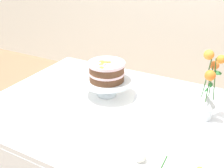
{
  "coord_description": "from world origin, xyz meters",
  "views": [
    {
      "loc": [
        0.54,
        -1.07,
        1.48
      ],
      "look_at": [
        -0.05,
        0.03,
        0.86
      ],
      "focal_mm": 41.95,
      "sensor_mm": 36.0,
      "label": 1
    }
  ],
  "objects": [
    {
      "name": "dining_table",
      "position": [
        0.0,
        -0.03,
        0.65
      ],
      "size": [
        1.4,
        1.0,
        0.74
      ],
      "color": "white",
      "rests_on": "ground"
    },
    {
      "name": "cake_stand",
      "position": [
        -0.12,
        0.09,
        0.82
      ],
      "size": [
        0.29,
        0.29,
        0.1
      ],
      "color": "silver",
      "rests_on": "linen_napkin"
    },
    {
      "name": "linen_napkin",
      "position": [
        -0.12,
        0.09,
        0.74
      ],
      "size": [
        0.38,
        0.38,
        0.0
      ],
      "primitive_type": "cube",
      "rotation": [
        0.0,
        0.0,
        0.23
      ],
      "color": "white",
      "rests_on": "dining_table"
    },
    {
      "name": "flower_vase",
      "position": [
        0.42,
        0.12,
        0.87
      ],
      "size": [
        0.1,
        0.12,
        0.35
      ],
      "color": "silver",
      "rests_on": "dining_table"
    },
    {
      "name": "fallen_rose",
      "position": [
        0.27,
        -0.31,
        0.76
      ],
      "size": [
        0.11,
        0.15,
        0.05
      ],
      "color": "#2D6028",
      "rests_on": "dining_table"
    },
    {
      "name": "layer_cake",
      "position": [
        -0.12,
        0.09,
        0.9
      ],
      "size": [
        0.21,
        0.21,
        0.11
      ],
      "color": "brown",
      "rests_on": "cake_stand"
    }
  ]
}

